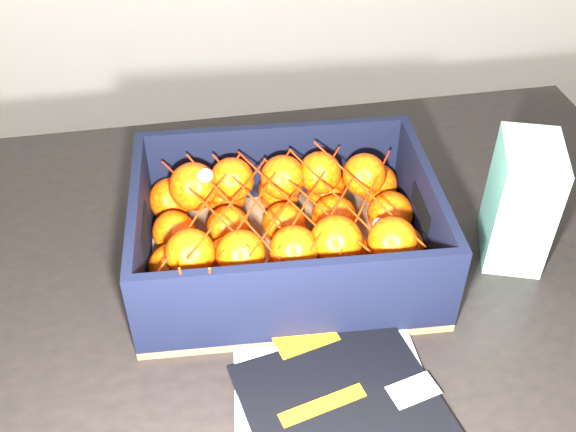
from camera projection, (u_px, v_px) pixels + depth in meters
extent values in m
cube|color=black|center=(289.00, 277.00, 0.94)|extent=(1.25, 0.87, 0.04)
cylinder|color=black|center=(6.00, 306.00, 1.40)|extent=(0.06, 0.06, 0.71)
cylinder|color=black|center=(516.00, 263.00, 1.49)|extent=(0.06, 0.06, 0.71)
cube|color=orange|center=(303.00, 333.00, 0.81)|extent=(0.09, 0.07, 0.00)
cube|color=white|center=(413.00, 390.00, 0.75)|extent=(0.06, 0.05, 0.00)
cube|color=orange|center=(323.00, 405.00, 0.74)|extent=(0.10, 0.05, 0.00)
cube|color=olive|center=(285.00, 259.00, 0.93)|extent=(0.39, 0.29, 0.01)
cube|color=black|center=(275.00, 164.00, 0.99)|extent=(0.39, 0.01, 0.13)
cube|color=black|center=(299.00, 305.00, 0.78)|extent=(0.39, 0.01, 0.13)
cube|color=black|center=(141.00, 237.00, 0.87)|extent=(0.01, 0.27, 0.13)
cube|color=black|center=(425.00, 216.00, 0.90)|extent=(0.01, 0.27, 0.13)
sphere|color=#D73C04|center=(170.00, 306.00, 0.81)|extent=(0.07, 0.07, 0.07)
sphere|color=#D73C04|center=(173.00, 268.00, 0.86)|extent=(0.06, 0.06, 0.06)
sphere|color=#D73C04|center=(174.00, 232.00, 0.91)|extent=(0.06, 0.06, 0.06)
sphere|color=#D73C04|center=(171.00, 199.00, 0.97)|extent=(0.06, 0.06, 0.06)
sphere|color=#D73C04|center=(237.00, 301.00, 0.82)|extent=(0.06, 0.06, 0.06)
sphere|color=#D73C04|center=(229.00, 262.00, 0.87)|extent=(0.07, 0.07, 0.07)
sphere|color=#D73C04|center=(228.00, 227.00, 0.92)|extent=(0.06, 0.06, 0.06)
sphere|color=#D73C04|center=(226.00, 195.00, 0.98)|extent=(0.06, 0.06, 0.06)
sphere|color=#D73C04|center=(292.00, 293.00, 0.83)|extent=(0.07, 0.07, 0.07)
sphere|color=#D73C04|center=(291.00, 258.00, 0.88)|extent=(0.06, 0.06, 0.06)
sphere|color=#D73C04|center=(284.00, 224.00, 0.93)|extent=(0.06, 0.06, 0.06)
sphere|color=#D73C04|center=(279.00, 191.00, 0.98)|extent=(0.06, 0.06, 0.06)
sphere|color=#D73C04|center=(358.00, 288.00, 0.83)|extent=(0.06, 0.06, 0.06)
sphere|color=#D73C04|center=(348.00, 253.00, 0.88)|extent=(0.06, 0.06, 0.06)
sphere|color=#D73C04|center=(334.00, 217.00, 0.94)|extent=(0.06, 0.06, 0.06)
sphere|color=#D73C04|center=(326.00, 190.00, 0.98)|extent=(0.06, 0.06, 0.06)
sphere|color=#D73C04|center=(413.00, 284.00, 0.84)|extent=(0.07, 0.07, 0.07)
sphere|color=#D73C04|center=(400.00, 248.00, 0.89)|extent=(0.06, 0.06, 0.06)
sphere|color=#D73C04|center=(390.00, 214.00, 0.94)|extent=(0.06, 0.06, 0.06)
sphere|color=#D73C04|center=(377.00, 184.00, 1.00)|extent=(0.06, 0.06, 0.06)
sphere|color=#D73C04|center=(190.00, 254.00, 0.81)|extent=(0.06, 0.06, 0.06)
sphere|color=#D73C04|center=(193.00, 187.00, 0.91)|extent=(0.07, 0.07, 0.07)
sphere|color=#D73C04|center=(241.00, 254.00, 0.81)|extent=(0.06, 0.06, 0.06)
sphere|color=#D73C04|center=(232.00, 180.00, 0.92)|extent=(0.06, 0.06, 0.06)
sphere|color=#D73C04|center=(294.00, 250.00, 0.82)|extent=(0.06, 0.06, 0.06)
sphere|color=#D73C04|center=(283.00, 177.00, 0.93)|extent=(0.06, 0.06, 0.06)
sphere|color=#D73C04|center=(336.00, 241.00, 0.83)|extent=(0.07, 0.07, 0.07)
sphere|color=#D73C04|center=(320.00, 173.00, 0.93)|extent=(0.06, 0.06, 0.06)
sphere|color=#D73C04|center=(392.00, 241.00, 0.83)|extent=(0.06, 0.06, 0.06)
sphere|color=#D73C04|center=(364.00, 175.00, 0.93)|extent=(0.06, 0.06, 0.06)
cylinder|color=#B72306|center=(202.00, 201.00, 0.85)|extent=(0.11, 0.20, 0.02)
cylinder|color=#B72306|center=(230.00, 204.00, 0.85)|extent=(0.11, 0.20, 0.02)
cylinder|color=#B72306|center=(258.00, 204.00, 0.86)|extent=(0.11, 0.20, 0.02)
cylinder|color=#B72306|center=(285.00, 196.00, 0.86)|extent=(0.11, 0.20, 0.01)
cylinder|color=#B72306|center=(313.00, 202.00, 0.86)|extent=(0.11, 0.20, 0.00)
cylinder|color=#B72306|center=(339.00, 199.00, 0.87)|extent=(0.11, 0.20, 0.03)
cylinder|color=#B72306|center=(366.00, 191.00, 0.87)|extent=(0.11, 0.20, 0.03)
cylinder|color=#B72306|center=(202.00, 208.00, 0.85)|extent=(0.11, 0.20, 0.02)
cylinder|color=#B72306|center=(230.00, 204.00, 0.85)|extent=(0.11, 0.20, 0.02)
cylinder|color=#B72306|center=(258.00, 199.00, 0.86)|extent=(0.11, 0.20, 0.01)
cylinder|color=#B72306|center=(286.00, 206.00, 0.86)|extent=(0.11, 0.20, 0.03)
cylinder|color=#B72306|center=(312.00, 193.00, 0.87)|extent=(0.11, 0.20, 0.00)
cylinder|color=#B72306|center=(340.00, 200.00, 0.86)|extent=(0.11, 0.20, 0.02)
cylinder|color=#B72306|center=(367.00, 198.00, 0.87)|extent=(0.11, 0.20, 0.00)
cylinder|color=#B72306|center=(183.00, 286.00, 0.76)|extent=(0.00, 0.03, 0.09)
cylinder|color=#B72306|center=(210.00, 283.00, 0.76)|extent=(0.01, 0.04, 0.08)
cube|color=white|center=(520.00, 201.00, 0.90)|extent=(0.10, 0.13, 0.17)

